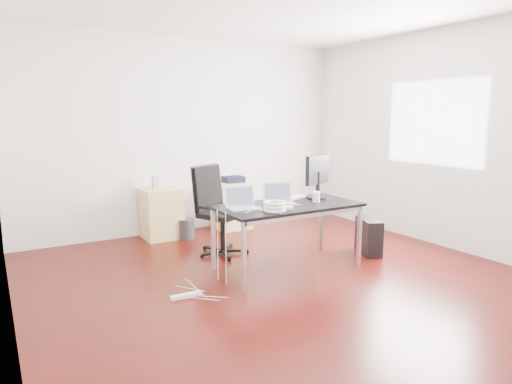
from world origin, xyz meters
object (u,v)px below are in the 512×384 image
desk (288,209)px  filing_cabinet_left (161,213)px  pc_tower (369,236)px  filing_cabinet_right (231,205)px  office_chair (217,205)px

desk → filing_cabinet_left: bearing=112.1°
desk → pc_tower: bearing=-3.3°
pc_tower → filing_cabinet_right: bearing=136.2°
desk → filing_cabinet_left: desk is taller
desk → pc_tower: desk is taller
office_chair → pc_tower: size_ratio=2.40×
desk → office_chair: 1.01m
office_chair → filing_cabinet_left: bearing=84.6°
filing_cabinet_right → pc_tower: 2.21m
filing_cabinet_right → pc_tower: filing_cabinet_right is taller
office_chair → desk: bearing=-89.4°
desk → filing_cabinet_right: (0.30, 1.96, -0.33)m
pc_tower → office_chair: bearing=171.3°
desk → filing_cabinet_right: desk is taller
filing_cabinet_left → filing_cabinet_right: (1.10, 0.00, 0.00)m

